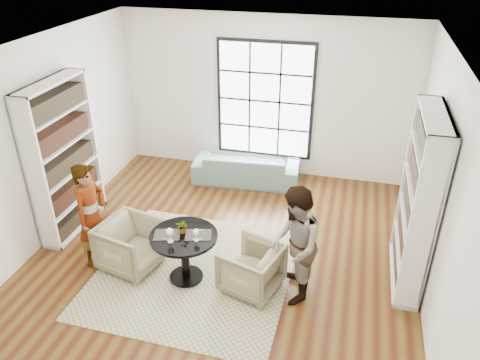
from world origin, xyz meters
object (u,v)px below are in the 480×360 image
(person_right, at_px, (295,246))
(wine_glass_right, at_px, (196,232))
(pedestal_table, at_px, (184,247))
(wine_glass_left, at_px, (170,232))
(sofa, at_px, (246,167))
(armchair_left, at_px, (131,245))
(person_left, at_px, (92,215))
(armchair_right, at_px, (251,268))
(flower_centerpiece, at_px, (183,226))

(person_right, xyz_separation_m, wine_glass_right, (-1.26, -0.10, 0.05))
(pedestal_table, relative_size, wine_glass_left, 4.43)
(pedestal_table, bearing_deg, wine_glass_right, -19.31)
(sofa, distance_m, armchair_left, 3.04)
(armchair_left, xyz_separation_m, person_left, (-0.55, 0.00, 0.42))
(armchair_right, relative_size, wine_glass_right, 4.11)
(person_left, distance_m, wine_glass_left, 1.30)
(pedestal_table, distance_m, armchair_right, 0.94)
(armchair_left, relative_size, person_right, 0.49)
(armchair_right, xyz_separation_m, wine_glass_right, (-0.71, -0.10, 0.52))
(sofa, bearing_deg, wine_glass_right, 86.86)
(sofa, xyz_separation_m, person_left, (-1.51, -2.88, 0.49))
(wine_glass_left, xyz_separation_m, flower_centerpiece, (0.09, 0.24, -0.05))
(person_right, bearing_deg, wine_glass_left, -94.22)
(flower_centerpiece, bearing_deg, armchair_right, -1.49)
(pedestal_table, distance_m, armchair_left, 0.85)
(pedestal_table, distance_m, wine_glass_right, 0.39)
(armchair_left, height_order, person_left, person_left)
(armchair_left, xyz_separation_m, person_right, (2.29, -0.04, 0.44))
(pedestal_table, height_order, wine_glass_right, wine_glass_right)
(person_left, xyz_separation_m, person_right, (2.84, -0.04, 0.03))
(pedestal_table, bearing_deg, person_left, 177.12)
(person_left, relative_size, wine_glass_left, 7.57)
(sofa, xyz_separation_m, armchair_left, (-0.96, -2.88, 0.07))
(sofa, bearing_deg, armchair_right, 100.51)
(pedestal_table, relative_size, armchair_right, 1.25)
(sofa, bearing_deg, armchair_left, 67.01)
(sofa, distance_m, flower_centerpiece, 2.94)
(wine_glass_right, bearing_deg, pedestal_table, 160.69)
(wine_glass_left, bearing_deg, sofa, 85.50)
(pedestal_table, distance_m, person_left, 1.40)
(wine_glass_right, height_order, flower_centerpiece, flower_centerpiece)
(armchair_left, height_order, person_right, person_right)
(armchair_right, relative_size, person_left, 0.47)
(pedestal_table, distance_m, wine_glass_left, 0.40)
(pedestal_table, xyz_separation_m, wine_glass_right, (0.20, -0.07, 0.32))
(sofa, bearing_deg, person_right, 110.05)
(flower_centerpiece, bearing_deg, wine_glass_left, -109.84)
(armchair_right, bearing_deg, person_right, 107.10)
(armchair_left, height_order, flower_centerpiece, flower_centerpiece)
(pedestal_table, bearing_deg, wine_glass_left, -122.28)
(wine_glass_left, distance_m, wine_glass_right, 0.34)
(flower_centerpiece, bearing_deg, sofa, 86.81)
(person_left, bearing_deg, wine_glass_left, -92.74)
(person_right, xyz_separation_m, wine_glass_left, (-1.58, -0.21, 0.07))
(wine_glass_right, bearing_deg, wine_glass_left, -161.27)
(person_left, xyz_separation_m, flower_centerpiece, (1.35, -0.01, 0.04))
(person_right, height_order, wine_glass_right, person_right)
(pedestal_table, height_order, armchair_right, pedestal_table)
(armchair_right, bearing_deg, pedestal_table, -70.82)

